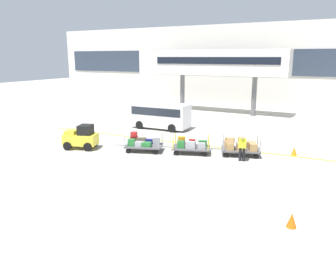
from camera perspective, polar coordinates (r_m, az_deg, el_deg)
The scene contains 12 objects.
ground_plane at distance 17.31m, azimuth -8.11°, elevation -6.59°, with size 120.00×120.00×0.00m, color #B2ADA0.
apron_lead_line at distance 23.11m, azimuth 0.55°, elevation -1.35°, with size 20.84×0.20×0.01m, color yellow.
terminal_building at distance 40.23m, azimuth 14.56°, elevation 11.36°, with size 55.90×2.51×9.53m.
jet_bridge at distance 35.74m, azimuth 5.98°, elevation 12.22°, with size 16.64×3.00×6.57m.
baggage_tug at distance 21.96m, azimuth -14.90°, elevation -0.57°, with size 2.35×1.81×1.58m.
baggage_cart_lead at distance 20.82m, azimuth -4.43°, elevation -1.59°, with size 3.07×2.10×1.15m.
baggage_cart_middle at distance 20.31m, azimuth 4.01°, elevation -2.02°, with size 3.07×2.10×1.10m.
baggage_cart_tail at distance 20.31m, azimuth 12.45°, elevation -2.10°, with size 3.07×2.10×1.17m.
baggage_handler at distance 19.06m, azimuth 12.82°, elevation -2.19°, with size 0.49×0.50×1.56m.
shuttle_van at distance 27.15m, azimuth -1.33°, elevation 3.52°, with size 4.88×2.14×2.10m.
safety_cone_near at distance 12.62m, azimuth 20.76°, elevation -13.84°, with size 0.36×0.36×0.55m, color #EA590F.
safety_cone_far at distance 21.32m, azimuth 21.12°, elevation -2.77°, with size 0.36×0.36×0.55m, color orange.
Camera 1 is at (9.79, -13.02, 5.85)m, focal length 34.99 mm.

